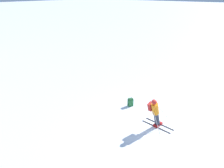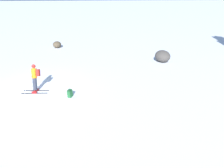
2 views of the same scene
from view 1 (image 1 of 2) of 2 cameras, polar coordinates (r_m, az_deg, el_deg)
The scene contains 3 objects.
ground_plane at distance 11.95m, azimuth 11.75°, elevation -10.65°, with size 300.00×300.00×0.00m, color white.
skier at distance 11.24m, azimuth 11.21°, elevation -7.06°, with size 1.32×1.74×1.78m.
spare_backpack at distance 13.51m, azimuth 4.84°, elevation -4.77°, with size 0.37×0.33×0.50m.
Camera 1 is at (-9.02, -4.31, 6.53)m, focal length 35.00 mm.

